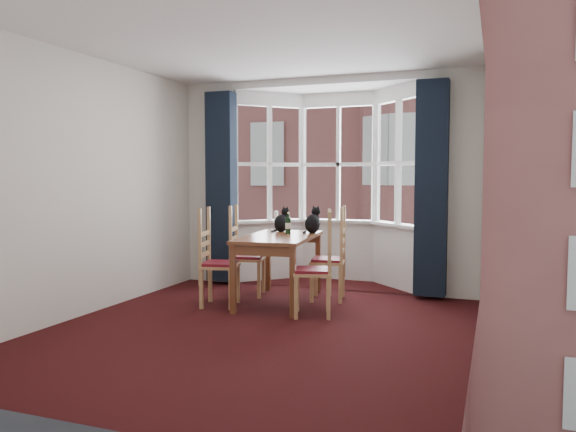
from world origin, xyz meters
The scene contains 22 objects.
floor centered at (0.00, 0.00, 0.00)m, with size 4.50×4.50×0.00m, color black.
ceiling centered at (0.00, 0.00, 2.80)m, with size 4.50×4.50×0.00m, color white.
wall_left centered at (-2.00, 0.00, 1.40)m, with size 4.50×4.50×0.00m, color silver.
wall_right centered at (2.00, 0.00, 1.40)m, with size 4.50×4.50×0.00m, color silver.
wall_near centered at (0.00, -2.25, 1.40)m, with size 4.00×4.00×0.00m, color silver.
wall_back_pier_left centered at (-1.65, 2.25, 1.40)m, with size 0.70×0.12×2.80m, color silver.
wall_back_pier_right centered at (1.65, 2.25, 1.40)m, with size 0.70×0.12×2.80m, color silver.
bay_window centered at (0.00, 2.75, 1.40)m, with size 2.76×0.94×2.80m.
curtain_left centered at (-1.42, 2.07, 1.35)m, with size 0.38×0.22×2.60m, color black.
curtain_right centered at (1.42, 2.07, 1.35)m, with size 0.38×0.22×2.60m, color black.
dining_table centered at (-0.24, 1.24, 0.70)m, with size 0.91×1.51×0.80m.
chair_left_near centered at (-0.91, 0.83, 0.47)m, with size 0.48×0.50×0.92m.
chair_left_far centered at (-0.85, 1.46, 0.47)m, with size 0.49×0.50×0.92m.
chair_right_near centered at (0.41, 0.81, 0.47)m, with size 0.51×0.52×0.92m.
chair_right_far centered at (0.35, 1.60, 0.47)m, with size 0.47×0.48×0.92m.
cat_left centered at (-0.38, 1.70, 0.93)m, with size 0.24×0.28×0.33m.
cat_right centered at (0.04, 1.68, 0.93)m, with size 0.23×0.28×0.35m.
wine_bottle centered at (-0.21, 1.48, 0.92)m, with size 0.07×0.07×0.26m.
candle_tall centered at (-0.82, 2.60, 0.94)m, with size 0.06×0.06×0.13m, color white.
candle_short centered at (-0.68, 2.63, 0.92)m, with size 0.06×0.06×0.09m, color white.
street centered at (0.00, 32.25, -6.00)m, with size 80.00×80.00×0.00m, color #333335.
tenement_building centered at (0.00, 14.01, 1.60)m, with size 18.40×7.80×15.20m.
Camera 1 is at (2.16, -4.90, 1.49)m, focal length 35.00 mm.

